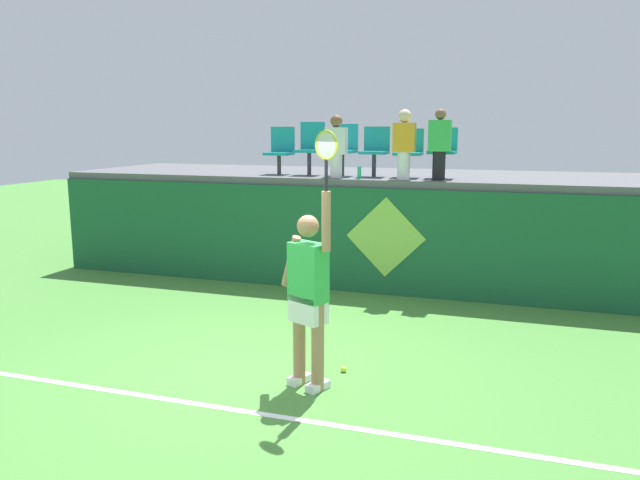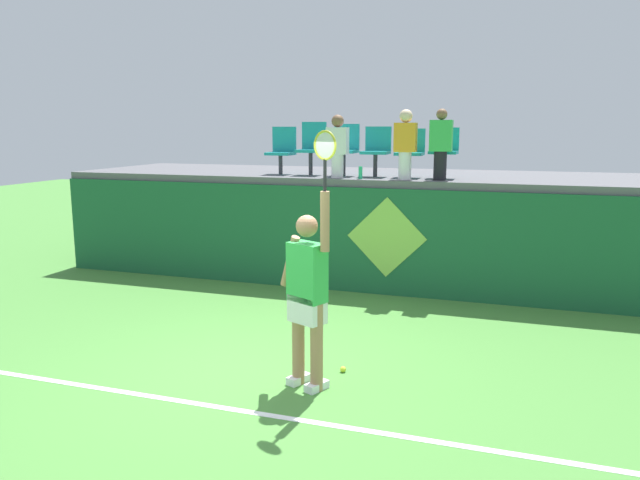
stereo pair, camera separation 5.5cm
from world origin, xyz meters
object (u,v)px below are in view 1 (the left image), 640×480
at_px(stadium_chair_2, 344,147).
at_px(stadium_chair_0, 281,149).
at_px(stadium_chair_1, 311,146).
at_px(tennis_player, 309,292).
at_px(water_bottle, 359,173).
at_px(spectator_1, 404,143).
at_px(spectator_0, 440,144).
at_px(spectator_2, 336,145).
at_px(tennis_ball, 344,369).
at_px(stadium_chair_4, 409,150).
at_px(stadium_chair_5, 443,149).
at_px(stadium_chair_3, 375,148).

bearing_deg(stadium_chair_2, stadium_chair_0, 179.92).
distance_m(stadium_chair_1, stadium_chair_2, 0.59).
xyz_separation_m(tennis_player, water_bottle, (-0.50, 3.92, 0.91)).
bearing_deg(stadium_chair_1, spectator_1, -15.14).
xyz_separation_m(water_bottle, spectator_0, (1.24, 0.15, 0.47)).
xyz_separation_m(stadium_chair_2, spectator_2, (0.00, -0.44, 0.04)).
bearing_deg(tennis_ball, spectator_2, 107.96).
height_order(tennis_ball, spectator_0, spectator_0).
xyz_separation_m(tennis_player, stadium_chair_1, (-1.52, 4.50, 1.31)).
distance_m(stadium_chair_4, spectator_0, 0.70).
distance_m(tennis_ball, stadium_chair_4, 4.60).
bearing_deg(tennis_player, stadium_chair_1, 108.62).
distance_m(stadium_chair_4, stadium_chair_5, 0.55).
bearing_deg(spectator_0, stadium_chair_3, 159.23).
bearing_deg(tennis_player, water_bottle, 97.21).
relative_size(spectator_1, spectator_2, 1.07).
height_order(stadium_chair_2, stadium_chair_5, stadium_chair_2).
relative_size(tennis_ball, stadium_chair_1, 0.07).
height_order(water_bottle, spectator_2, spectator_2).
bearing_deg(water_bottle, spectator_0, 7.10).
relative_size(stadium_chair_4, stadium_chair_5, 0.98).
distance_m(stadium_chair_2, spectator_0, 1.72).
bearing_deg(tennis_ball, spectator_1, 90.73).
distance_m(tennis_ball, spectator_0, 4.33).
xyz_separation_m(tennis_player, spectator_2, (-0.93, 4.07, 1.34)).
bearing_deg(spectator_2, stadium_chair_4, 21.01).
bearing_deg(stadium_chair_5, tennis_ball, -97.12).
bearing_deg(stadium_chair_3, stadium_chair_2, 179.67).
height_order(tennis_ball, stadium_chair_3, stadium_chair_3).
bearing_deg(water_bottle, stadium_chair_1, 150.25).
height_order(stadium_chair_0, stadium_chair_3, stadium_chair_3).
height_order(tennis_player, spectator_2, spectator_2).
bearing_deg(spectator_0, stadium_chair_4, 142.43).
distance_m(stadium_chair_0, stadium_chair_1, 0.56).
distance_m(tennis_player, tennis_ball, 1.11).
distance_m(water_bottle, stadium_chair_3, 0.69).
bearing_deg(spectator_2, tennis_player, -77.17).
relative_size(water_bottle, stadium_chair_0, 0.24).
relative_size(stadium_chair_4, spectator_0, 0.73).
bearing_deg(stadium_chair_2, stadium_chair_1, 179.65).
distance_m(tennis_ball, stadium_chair_1, 4.96).
distance_m(tennis_ball, stadium_chair_2, 4.77).
bearing_deg(stadium_chair_1, spectator_0, -10.78).
bearing_deg(spectator_2, tennis_ball, -72.04).
bearing_deg(stadium_chair_1, spectator_2, -36.57).
height_order(tennis_ball, stadium_chair_1, stadium_chair_1).
xyz_separation_m(water_bottle, stadium_chair_3, (0.12, 0.58, 0.37)).
bearing_deg(tennis_ball, stadium_chair_1, 113.54).
bearing_deg(stadium_chair_3, stadium_chair_0, 179.84).
bearing_deg(stadium_chair_1, stadium_chair_3, -0.34).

